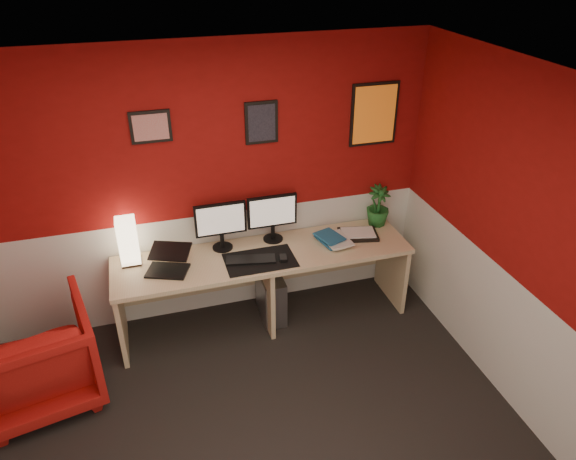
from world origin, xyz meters
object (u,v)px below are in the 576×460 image
object	(u,v)px
monitor_left	(221,219)
pc_tower	(271,295)
desk	(265,287)
monitor_right	(273,211)
potted_plant	(378,206)
laptop	(166,261)
zen_tray	(358,234)
armchair	(34,357)
shoji_lamp	(128,242)

from	to	relation	value
monitor_left	pc_tower	world-z (taller)	monitor_left
desk	pc_tower	xyz separation A→B (m)	(0.07, 0.06, -0.14)
monitor_left	pc_tower	distance (m)	0.90
monitor_right	potted_plant	distance (m)	1.03
laptop	potted_plant	distance (m)	2.02
laptop	potted_plant	bearing A→B (deg)	29.25
zen_tray	potted_plant	size ratio (longest dim) A/B	0.89
laptop	monitor_left	bearing A→B (deg)	47.44
monitor_right	zen_tray	xyz separation A→B (m)	(0.77, -0.16, -0.28)
zen_tray	potted_plant	world-z (taller)	potted_plant
desk	zen_tray	xyz separation A→B (m)	(0.91, 0.05, 0.38)
desk	monitor_right	size ratio (longest dim) A/B	4.48
monitor_left	potted_plant	xyz separation A→B (m)	(1.50, 0.01, -0.09)
laptop	monitor_right	bearing A→B (deg)	36.82
pc_tower	laptop	bearing A→B (deg)	-172.42
laptop	monitor_right	world-z (taller)	monitor_right
armchair	laptop	bearing A→B (deg)	-173.04
monitor_left	laptop	bearing A→B (deg)	-154.62
desk	pc_tower	size ratio (longest dim) A/B	5.78
desk	zen_tray	bearing A→B (deg)	3.06
laptop	armchair	xyz separation A→B (m)	(-1.06, -0.36, -0.44)
shoji_lamp	potted_plant	size ratio (longest dim) A/B	1.02
desk	monitor_left	size ratio (longest dim) A/B	4.48
desk	monitor_right	xyz separation A→B (m)	(0.14, 0.21, 0.66)
shoji_lamp	monitor_right	size ratio (longest dim) A/B	0.69
shoji_lamp	pc_tower	bearing A→B (deg)	-5.89
potted_plant	shoji_lamp	bearing A→B (deg)	-179.32
shoji_lamp	armchair	world-z (taller)	shoji_lamp
shoji_lamp	pc_tower	xyz separation A→B (m)	(1.18, -0.12, -0.70)
potted_plant	desk	bearing A→B (deg)	-169.99
desk	monitor_right	world-z (taller)	monitor_right
pc_tower	monitor_right	bearing A→B (deg)	66.27
monitor_left	monitor_right	distance (m)	0.47
shoji_lamp	monitor_right	world-z (taller)	monitor_right
zen_tray	armchair	bearing A→B (deg)	-170.74
laptop	armchair	world-z (taller)	laptop
desk	zen_tray	size ratio (longest dim) A/B	7.43
monitor_left	potted_plant	bearing A→B (deg)	0.49
zen_tray	monitor_left	bearing A→B (deg)	173.32
shoji_lamp	pc_tower	size ratio (longest dim) A/B	0.89
pc_tower	armchair	xyz separation A→B (m)	(-1.97, -0.47, 0.17)
pc_tower	desk	bearing A→B (deg)	-139.88
monitor_right	laptop	bearing A→B (deg)	-165.24
zen_tray	monitor_right	bearing A→B (deg)	168.13
pc_tower	armchair	world-z (taller)	armchair
potted_plant	pc_tower	bearing A→B (deg)	-172.26
monitor_right	pc_tower	xyz separation A→B (m)	(-0.07, -0.15, -0.80)
desk	armchair	distance (m)	1.94
monitor_left	armchair	bearing A→B (deg)	-159.00
laptop	potted_plant	world-z (taller)	potted_plant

